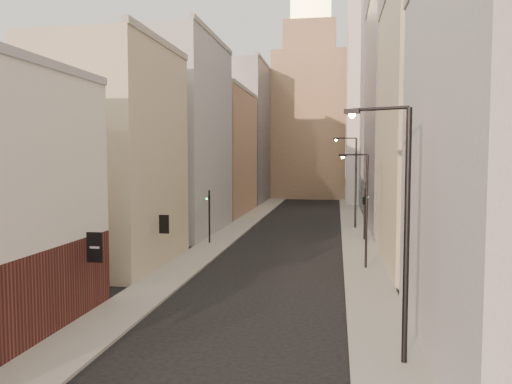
{
  "coord_description": "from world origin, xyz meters",
  "views": [
    {
      "loc": [
        4.42,
        -8.67,
        8.06
      ],
      "look_at": [
        -0.25,
        20.17,
        5.98
      ],
      "focal_mm": 35.0,
      "sensor_mm": 36.0,
      "label": 1
    }
  ],
  "objects_px": {
    "traffic_light_left": "(209,206)",
    "traffic_light_right": "(365,200)",
    "clock_tower": "(310,108)",
    "white_tower": "(371,94)",
    "streetlamp_near": "(400,219)",
    "streetlamp_mid": "(364,204)",
    "streetlamp_far": "(353,177)"
  },
  "relations": [
    {
      "from": "streetlamp_near",
      "to": "traffic_light_left",
      "type": "distance_m",
      "value": 28.31
    },
    {
      "from": "clock_tower",
      "to": "streetlamp_far",
      "type": "bearing_deg",
      "value": -80.73
    },
    {
      "from": "white_tower",
      "to": "streetlamp_mid",
      "type": "distance_m",
      "value": 52.8
    },
    {
      "from": "traffic_light_left",
      "to": "traffic_light_right",
      "type": "xyz_separation_m",
      "value": [
        14.13,
        4.2,
        0.34
      ]
    },
    {
      "from": "white_tower",
      "to": "streetlamp_mid",
      "type": "xyz_separation_m",
      "value": [
        -3.66,
        -50.81,
        -13.9
      ]
    },
    {
      "from": "white_tower",
      "to": "streetlamp_far",
      "type": "distance_m",
      "value": 33.35
    },
    {
      "from": "white_tower",
      "to": "traffic_light_left",
      "type": "height_order",
      "value": "white_tower"
    },
    {
      "from": "white_tower",
      "to": "streetlamp_near",
      "type": "distance_m",
      "value": 68.52
    },
    {
      "from": "clock_tower",
      "to": "streetlamp_far",
      "type": "distance_m",
      "value": 46.68
    },
    {
      "from": "streetlamp_near",
      "to": "streetlamp_far",
      "type": "relative_size",
      "value": 0.98
    },
    {
      "from": "traffic_light_left",
      "to": "streetlamp_near",
      "type": "bearing_deg",
      "value": 123.14
    },
    {
      "from": "streetlamp_mid",
      "to": "white_tower",
      "type": "bearing_deg",
      "value": 66.19
    },
    {
      "from": "traffic_light_right",
      "to": "clock_tower",
      "type": "bearing_deg",
      "value": -102.65
    },
    {
      "from": "traffic_light_right",
      "to": "traffic_light_left",
      "type": "bearing_deg",
      "value": -4.86
    },
    {
      "from": "white_tower",
      "to": "traffic_light_right",
      "type": "relative_size",
      "value": 8.3
    },
    {
      "from": "streetlamp_far",
      "to": "traffic_light_left",
      "type": "height_order",
      "value": "streetlamp_far"
    },
    {
      "from": "white_tower",
      "to": "streetlamp_mid",
      "type": "relative_size",
      "value": 5.04
    },
    {
      "from": "white_tower",
      "to": "traffic_light_right",
      "type": "height_order",
      "value": "white_tower"
    },
    {
      "from": "clock_tower",
      "to": "white_tower",
      "type": "xyz_separation_m",
      "value": [
        11.0,
        -14.0,
        0.97
      ]
    },
    {
      "from": "white_tower",
      "to": "traffic_light_left",
      "type": "bearing_deg",
      "value": -111.79
    },
    {
      "from": "streetlamp_far",
      "to": "traffic_light_left",
      "type": "xyz_separation_m",
      "value": [
        -13.31,
        -12.06,
        -2.23
      ]
    },
    {
      "from": "traffic_light_left",
      "to": "traffic_light_right",
      "type": "relative_size",
      "value": 1.0
    },
    {
      "from": "clock_tower",
      "to": "streetlamp_near",
      "type": "bearing_deg",
      "value": -84.5
    },
    {
      "from": "clock_tower",
      "to": "streetlamp_far",
      "type": "height_order",
      "value": "clock_tower"
    },
    {
      "from": "clock_tower",
      "to": "streetlamp_near",
      "type": "height_order",
      "value": "clock_tower"
    },
    {
      "from": "clock_tower",
      "to": "traffic_light_left",
      "type": "relative_size",
      "value": 8.98
    },
    {
      "from": "streetlamp_far",
      "to": "traffic_light_right",
      "type": "xyz_separation_m",
      "value": [
        0.82,
        -7.85,
        -1.89
      ]
    },
    {
      "from": "white_tower",
      "to": "streetlamp_far",
      "type": "bearing_deg",
      "value": -96.95
    },
    {
      "from": "white_tower",
      "to": "streetlamp_far",
      "type": "xyz_separation_m",
      "value": [
        -3.73,
        -30.56,
        -12.81
      ]
    },
    {
      "from": "streetlamp_near",
      "to": "streetlamp_far",
      "type": "xyz_separation_m",
      "value": [
        -0.55,
        36.65,
        0.11
      ]
    },
    {
      "from": "streetlamp_near",
      "to": "traffic_light_left",
      "type": "bearing_deg",
      "value": 138.67
    },
    {
      "from": "streetlamp_mid",
      "to": "streetlamp_far",
      "type": "relative_size",
      "value": 0.81
    }
  ]
}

